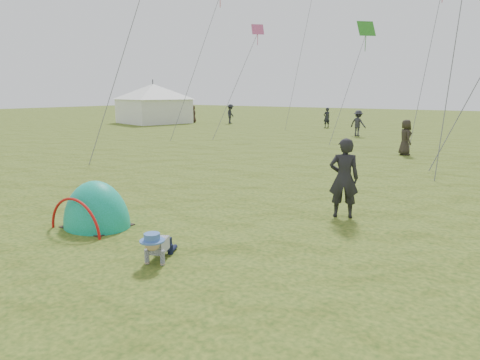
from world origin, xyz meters
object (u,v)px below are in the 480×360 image
Objects in this scene: popup_tent at (97,226)px; standing_adult at (344,178)px; event_marquee at (154,102)px; crawling_toddler at (157,245)px.

standing_adult is at bearing 38.73° from popup_tent.
standing_adult is 0.33× the size of event_marquee.
popup_tent is 1.08× the size of standing_adult.
standing_adult is at bearing 45.56° from crawling_toddler.
popup_tent is at bearing -31.61° from event_marquee.
standing_adult reaches higher than popup_tent.
event_marquee is (-24.27, 23.68, 1.63)m from crawling_toddler.
event_marquee is (-21.77, 23.02, 1.92)m from popup_tent.
popup_tent is 31.74m from event_marquee.
crawling_toddler is 4.68m from standing_adult.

